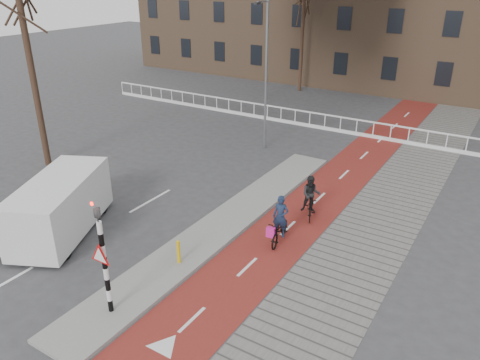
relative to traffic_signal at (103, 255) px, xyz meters
The scene contains 14 objects.
ground 2.90m from the traffic_signal, 73.47° to the left, with size 120.00×120.00×0.00m, color #38383A.
bike_lane 12.36m from the traffic_signal, 80.09° to the left, with size 2.50×60.00×0.01m, color maroon.
sidewalk 13.13m from the traffic_signal, 67.82° to the left, with size 3.00×60.00×0.01m, color slate.
curb_island 6.32m from the traffic_signal, 90.95° to the left, with size 1.80×16.00×0.12m, color gray.
traffic_signal is the anchor object (origin of this frame).
bollard 3.28m from the traffic_signal, 87.53° to the left, with size 0.12×0.12×0.81m, color yellow.
cyclist_near 6.56m from the traffic_signal, 69.29° to the left, with size 0.87×1.77×1.79m.
cyclist_far 8.72m from the traffic_signal, 73.71° to the left, with size 1.05×1.64×1.74m.
van 5.48m from the traffic_signal, 154.12° to the left, with size 3.87×5.25×2.10m.
railing 19.60m from the traffic_signal, 103.02° to the left, with size 28.00×0.10×0.99m.
tree_left 13.02m from the traffic_signal, 149.86° to the left, with size 0.30×0.30×8.86m, color black.
tree_mid 28.48m from the traffic_signal, 104.46° to the left, with size 0.27×0.27×7.65m, color black.
streetlight_near 14.64m from the traffic_signal, 101.66° to the left, with size 0.12×0.12×7.68m, color slate.
streetlight_left 25.48m from the traffic_signal, 108.93° to the left, with size 0.12×0.12×8.73m, color slate.
Camera 1 is at (8.09, -9.06, 8.93)m, focal length 35.00 mm.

